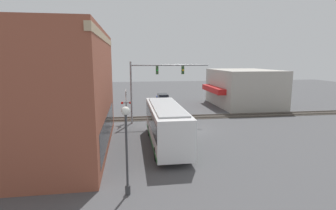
% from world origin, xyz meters
% --- Properties ---
extents(ground_plane, '(120.00, 120.00, 0.00)m').
position_xyz_m(ground_plane, '(0.00, 0.00, 0.00)').
color(ground_plane, '#4C4C4F').
extents(brick_building, '(14.81, 11.55, 9.24)m').
position_xyz_m(brick_building, '(-4.09, 13.24, 4.62)').
color(brick_building, brown).
rests_on(brick_building, ground).
extents(shop_building, '(11.64, 9.76, 5.52)m').
position_xyz_m(shop_building, '(13.26, -11.73, 2.76)').
color(shop_building, '#B2ADA3').
rests_on(shop_building, ground).
extents(city_bus, '(10.27, 2.59, 3.39)m').
position_xyz_m(city_bus, '(-4.23, 2.80, 1.86)').
color(city_bus, white).
rests_on(city_bus, ground).
extents(traffic_signal_gantry, '(0.42, 8.78, 6.85)m').
position_xyz_m(traffic_signal_gantry, '(3.95, 3.00, 5.06)').
color(traffic_signal_gantry, gray).
rests_on(traffic_signal_gantry, ground).
extents(crossing_signal, '(1.41, 1.18, 3.81)m').
position_xyz_m(crossing_signal, '(4.17, 6.13, 2.30)').
color(crossing_signal, gray).
rests_on(crossing_signal, ground).
extents(streetlamp, '(0.44, 0.44, 4.75)m').
position_xyz_m(streetlamp, '(-11.95, 5.94, 2.84)').
color(streetlamp, '#38383A').
rests_on(streetlamp, ground).
extents(rail_track_near, '(2.60, 60.00, 0.15)m').
position_xyz_m(rail_track_near, '(6.00, 0.00, 0.03)').
color(rail_track_near, '#332D28').
rests_on(rail_track_near, ground).
extents(parked_car_silver, '(4.45, 1.82, 1.36)m').
position_xyz_m(parked_car_silver, '(10.64, 0.20, 0.64)').
color(parked_car_silver, '#B7B7BC').
rests_on(parked_car_silver, ground).
extents(parked_car_blue, '(4.71, 1.82, 1.36)m').
position_xyz_m(parked_car_blue, '(18.43, 0.20, 0.64)').
color(parked_car_blue, navy).
rests_on(parked_car_blue, ground).
extents(pedestrian_near_bus, '(0.34, 0.34, 1.73)m').
position_xyz_m(pedestrian_near_bus, '(-1.32, 0.86, 0.89)').
color(pedestrian_near_bus, '#473828').
rests_on(pedestrian_near_bus, ground).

